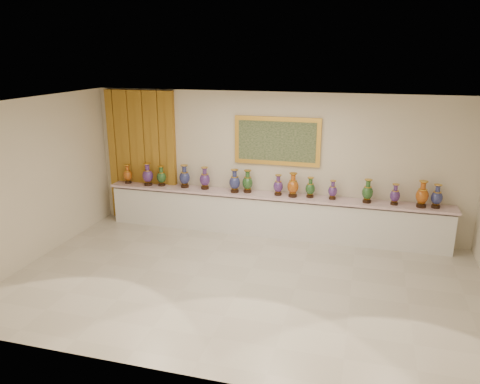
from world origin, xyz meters
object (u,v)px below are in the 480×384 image
(counter, at_px, (271,215))
(vase_1, at_px, (148,175))
(vase_0, at_px, (128,175))
(vase_2, at_px, (161,177))

(counter, xyz_separation_m, vase_1, (-2.81, -0.05, 0.69))
(counter, height_order, vase_0, vase_0)
(vase_1, relative_size, vase_2, 1.14)
(vase_0, xyz_separation_m, vase_2, (0.82, 0.02, 0.01))
(vase_1, bearing_deg, counter, 1.05)
(vase_0, height_order, vase_2, vase_2)
(vase_2, bearing_deg, vase_0, -178.88)
(vase_0, bearing_deg, vase_1, -4.65)
(vase_0, relative_size, vase_2, 0.96)
(counter, bearing_deg, vase_2, 179.84)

